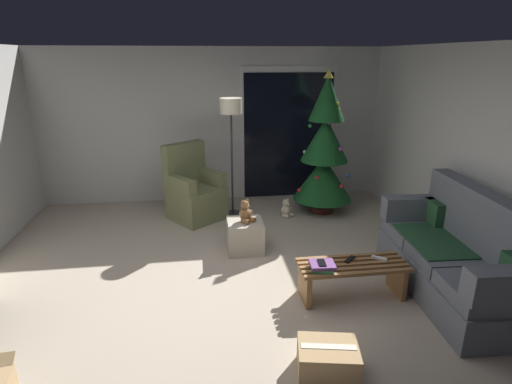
# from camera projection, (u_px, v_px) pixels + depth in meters

# --- Properties ---
(ground_plane) EXTENTS (7.00, 7.00, 0.00)m
(ground_plane) POSITION_uv_depth(u_px,v_px,m) (228.00, 291.00, 4.27)
(ground_plane) COLOR #B2A38E
(wall_back) EXTENTS (5.72, 0.12, 2.50)m
(wall_back) POSITION_uv_depth(u_px,v_px,m) (213.00, 126.00, 6.75)
(wall_back) COLOR beige
(wall_back) RESTS_ON ground
(wall_right) EXTENTS (0.12, 6.00, 2.50)m
(wall_right) POSITION_uv_depth(u_px,v_px,m) (497.00, 167.00, 4.25)
(wall_right) COLOR beige
(wall_right) RESTS_ON ground
(patio_door_frame) EXTENTS (1.60, 0.02, 2.20)m
(patio_door_frame) POSITION_uv_depth(u_px,v_px,m) (288.00, 134.00, 6.89)
(patio_door_frame) COLOR silver
(patio_door_frame) RESTS_ON ground
(patio_door_glass) EXTENTS (1.50, 0.02, 2.10)m
(patio_door_glass) POSITION_uv_depth(u_px,v_px,m) (288.00, 137.00, 6.89)
(patio_door_glass) COLOR black
(patio_door_glass) RESTS_ON ground
(couch) EXTENTS (0.89, 1.98, 1.08)m
(couch) POSITION_uv_depth(u_px,v_px,m) (456.00, 258.00, 4.12)
(couch) COLOR slate
(couch) RESTS_ON ground
(coffee_table) EXTENTS (1.10, 0.40, 0.38)m
(coffee_table) POSITION_uv_depth(u_px,v_px,m) (352.00, 274.00, 4.11)
(coffee_table) COLOR olive
(coffee_table) RESTS_ON ground
(remote_white) EXTENTS (0.15, 0.13, 0.02)m
(remote_white) POSITION_uv_depth(u_px,v_px,m) (379.00, 258.00, 4.15)
(remote_white) COLOR silver
(remote_white) RESTS_ON coffee_table
(remote_black) EXTENTS (0.14, 0.14, 0.02)m
(remote_black) POSITION_uv_depth(u_px,v_px,m) (350.00, 259.00, 4.13)
(remote_black) COLOR black
(remote_black) RESTS_ON coffee_table
(book_stack) EXTENTS (0.26, 0.23, 0.07)m
(book_stack) POSITION_uv_depth(u_px,v_px,m) (322.00, 266.00, 3.94)
(book_stack) COLOR #337042
(book_stack) RESTS_ON coffee_table
(cell_phone) EXTENTS (0.08, 0.15, 0.01)m
(cell_phone) POSITION_uv_depth(u_px,v_px,m) (322.00, 263.00, 3.94)
(cell_phone) COLOR black
(cell_phone) RESTS_ON book_stack
(christmas_tree) EXTENTS (0.91, 0.91, 2.17)m
(christmas_tree) POSITION_uv_depth(u_px,v_px,m) (324.00, 153.00, 6.16)
(christmas_tree) COLOR #4C1E19
(christmas_tree) RESTS_ON ground
(armchair) EXTENTS (0.96, 0.96, 1.13)m
(armchair) POSITION_uv_depth(u_px,v_px,m) (194.00, 193.00, 6.10)
(armchair) COLOR olive
(armchair) RESTS_ON ground
(floor_lamp) EXTENTS (0.32, 0.32, 1.78)m
(floor_lamp) POSITION_uv_depth(u_px,v_px,m) (231.00, 118.00, 5.86)
(floor_lamp) COLOR #2D2D30
(floor_lamp) RESTS_ON ground
(ottoman) EXTENTS (0.44, 0.44, 0.39)m
(ottoman) POSITION_uv_depth(u_px,v_px,m) (245.00, 236.00, 5.12)
(ottoman) COLOR #B2A893
(ottoman) RESTS_ON ground
(teddy_bear_chestnut) EXTENTS (0.21, 0.22, 0.29)m
(teddy_bear_chestnut) POSITION_uv_depth(u_px,v_px,m) (246.00, 212.00, 5.01)
(teddy_bear_chestnut) COLOR brown
(teddy_bear_chestnut) RESTS_ON ottoman
(teddy_bear_cream_by_tree) EXTENTS (0.21, 0.22, 0.29)m
(teddy_bear_cream_by_tree) POSITION_uv_depth(u_px,v_px,m) (286.00, 209.00, 6.22)
(teddy_bear_cream_by_tree) COLOR beige
(teddy_bear_cream_by_tree) RESTS_ON ground
(cardboard_box_taped_mid_floor) EXTENTS (0.52, 0.43, 0.26)m
(cardboard_box_taped_mid_floor) POSITION_uv_depth(u_px,v_px,m) (328.00, 360.00, 3.12)
(cardboard_box_taped_mid_floor) COLOR tan
(cardboard_box_taped_mid_floor) RESTS_ON ground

